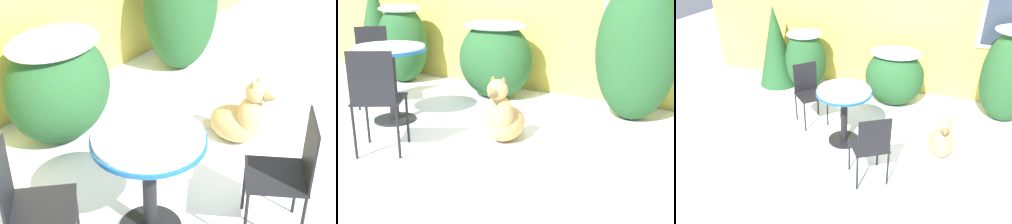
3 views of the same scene
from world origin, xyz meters
TOP-DOWN VIEW (x-y plane):
  - ground_plane at (0.00, 0.00)m, footprint 16.00×16.00m
  - shrub_middle at (-0.18, 1.63)m, footprint 0.96×0.76m
  - shrub_right at (1.54, 1.64)m, footprint 0.85×0.74m
  - patio_table at (-0.60, 0.29)m, footprint 0.74×0.74m
  - patio_chair_near_table at (-1.28, 0.65)m, footprint 0.56×0.56m
  - patio_chair_far_side at (-0.04, -0.42)m, footprint 0.55×0.55m
  - dog at (0.71, 0.37)m, footprint 0.37×0.67m

SIDE VIEW (x-z plane):
  - ground_plane at x=0.00m, z-range 0.00..0.00m
  - dog at x=0.71m, z-range -0.09..0.55m
  - patio_chair_near_table at x=-1.28m, z-range 0.06..0.97m
  - patio_chair_far_side at x=-0.04m, z-range 0.06..0.97m
  - shrub_middle at x=-0.18m, z-range 0.03..1.00m
  - patio_table at x=-0.60m, z-range 0.22..1.02m
  - shrub_right at x=1.54m, z-range 0.04..1.50m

